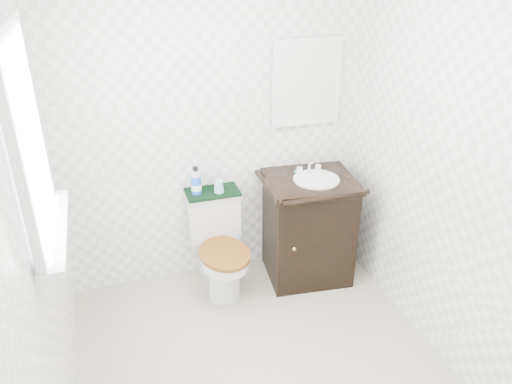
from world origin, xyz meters
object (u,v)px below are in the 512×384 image
mouthwash_bottle (196,181)px  toilet (218,249)px  trash_bin (219,261)px  cup (219,186)px  vanity (308,226)px

mouthwash_bottle → toilet: bearing=-46.2°
toilet → trash_bin: bearing=73.4°
trash_bin → cup: 0.63m
vanity → toilet: bearing=174.3°
vanity → mouthwash_bottle: 0.91m
toilet → cup: (0.04, 0.09, 0.46)m
cup → vanity: bearing=-13.7°
toilet → vanity: size_ratio=0.78×
toilet → mouthwash_bottle: mouthwash_bottle is taller
trash_bin → mouthwash_bottle: mouthwash_bottle is taller
toilet → cup: 0.47m
vanity → trash_bin: bearing=167.3°
toilet → mouthwash_bottle: 0.54m
vanity → cup: size_ratio=10.28×
mouthwash_bottle → cup: 0.17m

